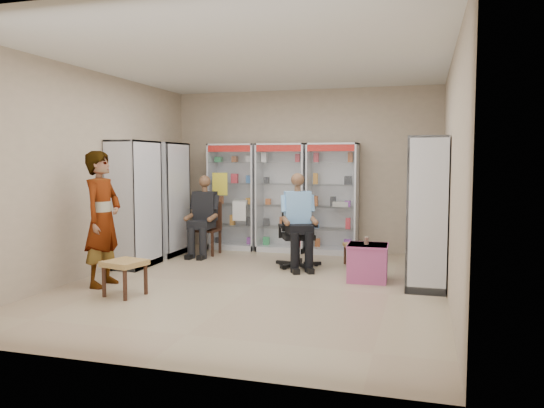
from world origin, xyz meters
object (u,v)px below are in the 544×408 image
(cabinet_back_left, at_px, (234,197))
(standing_man, at_px, (102,219))
(woven_stool_a, at_px, (356,255))
(woven_stool_b, at_px, (125,278))
(cabinet_back_right, at_px, (332,199))
(cabinet_left_near, at_px, (135,204))
(cabinet_right_far, at_px, (426,206))
(wooden_chair, at_px, (207,228))
(cabinet_back_mid, at_px, (282,198))
(seated_shopkeeper, at_px, (297,224))
(pink_trunk, at_px, (368,263))
(cabinet_right_near, at_px, (427,213))
(office_chair, at_px, (298,233))
(cabinet_left_far, at_px, (167,199))

(cabinet_back_left, xyz_separation_m, standing_man, (-0.65, -3.33, -0.09))
(woven_stool_a, height_order, woven_stool_b, woven_stool_b)
(cabinet_back_right, relative_size, cabinet_left_near, 1.00)
(cabinet_back_right, height_order, cabinet_right_far, same)
(woven_stool_b, height_order, standing_man, standing_man)
(wooden_chair, relative_size, woven_stool_b, 2.11)
(cabinet_back_mid, distance_m, wooden_chair, 1.50)
(cabinet_back_right, height_order, seated_shopkeeper, cabinet_back_right)
(cabinet_left_near, distance_m, seated_shopkeeper, 2.60)
(cabinet_right_far, relative_size, pink_trunk, 3.72)
(cabinet_right_near, xyz_separation_m, office_chair, (-1.95, 0.87, -0.45))
(cabinet_back_mid, height_order, cabinet_right_near, same)
(cabinet_left_far, relative_size, wooden_chair, 2.13)
(seated_shopkeeper, height_order, woven_stool_b, seated_shopkeeper)
(cabinet_back_mid, bearing_deg, office_chair, -65.15)
(cabinet_back_left, relative_size, woven_stool_a, 5.64)
(cabinet_right_near, distance_m, standing_man, 4.32)
(cabinet_left_far, bearing_deg, woven_stool_b, 16.88)
(pink_trunk, bearing_deg, woven_stool_a, 105.90)
(seated_shopkeeper, bearing_deg, cabinet_back_right, 53.03)
(cabinet_left_far, bearing_deg, cabinet_right_far, 87.43)
(cabinet_back_left, distance_m, cabinet_left_far, 1.32)
(cabinet_right_far, bearing_deg, pink_trunk, 139.80)
(cabinet_right_far, xyz_separation_m, wooden_chair, (-3.78, 0.40, -0.53))
(cabinet_left_far, xyz_separation_m, woven_stool_b, (0.85, -2.79, -0.78))
(cabinet_right_far, distance_m, cabinet_right_near, 1.10)
(seated_shopkeeper, bearing_deg, cabinet_right_near, -47.00)
(cabinet_left_far, relative_size, standing_man, 1.10)
(office_chair, xyz_separation_m, woven_stool_a, (0.87, 0.34, -0.37))
(cabinet_left_far, height_order, woven_stool_b, cabinet_left_far)
(cabinet_right_near, xyz_separation_m, woven_stool_a, (-1.07, 1.21, -0.82))
(cabinet_right_far, distance_m, woven_stool_a, 1.36)
(standing_man, bearing_deg, cabinet_right_far, -62.60)
(cabinet_back_right, relative_size, standing_man, 1.10)
(cabinet_back_left, bearing_deg, cabinet_right_far, -17.75)
(cabinet_back_left, height_order, woven_stool_b, cabinet_back_left)
(pink_trunk, bearing_deg, seated_shopkeeper, 151.29)
(cabinet_back_right, xyz_separation_m, cabinet_left_far, (-2.83, -0.93, 0.00))
(cabinet_back_mid, xyz_separation_m, woven_stool_a, (1.51, -1.02, -0.82))
(cabinet_back_mid, relative_size, woven_stool_a, 5.64)
(seated_shopkeeper, xyz_separation_m, pink_trunk, (1.17, -0.64, -0.44))
(wooden_chair, height_order, seated_shopkeeper, seated_shopkeeper)
(cabinet_back_left, height_order, cabinet_back_mid, same)
(cabinet_right_near, height_order, seated_shopkeeper, cabinet_right_near)
(cabinet_right_near, xyz_separation_m, wooden_chair, (-3.78, 1.50, -0.53))
(cabinet_back_mid, xyz_separation_m, office_chair, (0.63, -1.36, -0.45))
(woven_stool_b, bearing_deg, seated_shopkeeper, 54.19)
(woven_stool_b, bearing_deg, cabinet_right_near, 22.41)
(cabinet_right_far, distance_m, office_chair, 2.01)
(standing_man, bearing_deg, pink_trunk, -69.79)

